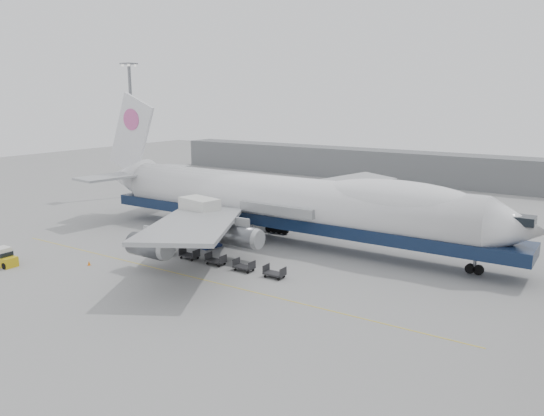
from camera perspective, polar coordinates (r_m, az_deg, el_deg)
The scene contains 14 objects.
ground at distance 63.00m, azimuth -4.60°, elevation -5.98°, with size 260.00×260.00×0.00m, color gray.
apron_line at distance 58.64m, azimuth -8.23°, elevation -7.44°, with size 60.00×0.15×0.01m, color gold.
hangar at distance 127.23m, azimuth 11.41°, elevation 4.56°, with size 110.00×8.00×7.00m, color slate.
floodlight_mast at distance 106.46m, azimuth -14.83°, elevation 8.83°, with size 2.40×2.40×25.43m.
airliner at distance 70.79m, azimuth 1.71°, elevation 0.76°, with size 67.00×55.30×19.98m.
catering_truck at distance 70.58m, azimuth -7.75°, elevation -1.17°, with size 6.17×4.76×6.26m.
baggage_tug at distance 69.16m, azimuth -26.88°, elevation -4.79°, with size 3.01×1.70×2.18m.
traffic_cone at distance 65.72m, azimuth -19.09°, elevation -5.62°, with size 0.36×0.36×0.53m.
dolly_0 at distance 70.76m, azimuth -13.82°, elevation -3.83°, with size 2.30×1.35×1.30m.
dolly_1 at distance 67.89m, azimuth -11.45°, elevation -4.39°, with size 2.30×1.35×1.30m.
dolly_2 at distance 65.17m, azimuth -8.87°, elevation -4.98°, with size 2.30×1.35×1.30m.
dolly_3 at distance 62.59m, azimuth -6.07°, elevation -5.62°, with size 2.30×1.35×1.30m.
dolly_4 at distance 60.18m, azimuth -3.02°, elevation -6.29°, with size 2.30×1.35×1.30m.
dolly_5 at distance 57.96m, azimuth 0.27°, elevation -7.00°, with size 2.30×1.35×1.30m.
Camera 1 is at (37.02, -47.15, 19.36)m, focal length 35.00 mm.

